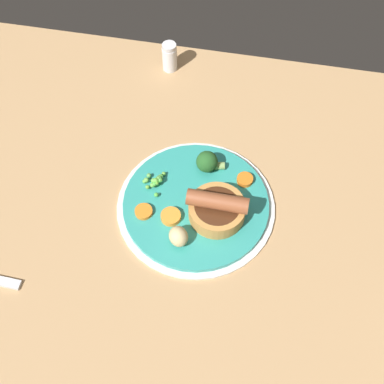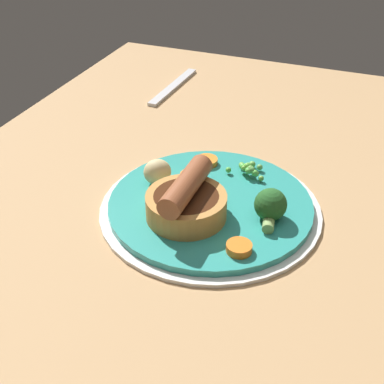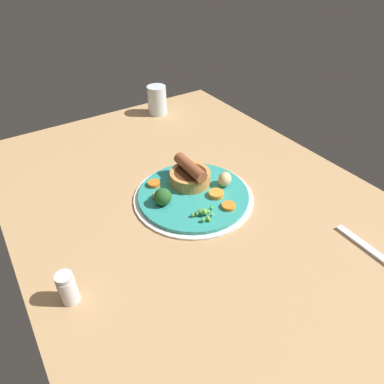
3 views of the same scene
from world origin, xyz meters
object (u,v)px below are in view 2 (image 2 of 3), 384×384
dinner_plate (211,206)px  sausage_pudding (186,201)px  broccoli_floret_near (270,206)px  carrot_slice_3 (207,161)px  pea_pile (249,169)px  carrot_slice_1 (239,248)px  potato_chunk_0 (157,172)px  carrot_slice_0 (193,177)px  fork (173,87)px

dinner_plate → sausage_pudding: (-4.27, 1.75, 3.04)cm
broccoli_floret_near → carrot_slice_3: broccoli_floret_near is taller
pea_pile → carrot_slice_1: pea_pile is taller
sausage_pudding → potato_chunk_0: bearing=49.6°
dinner_plate → carrot_slice_0: 5.38cm
fork → potato_chunk_0: bearing=-158.0°
carrot_slice_0 → carrot_slice_1: carrot_slice_0 is taller
carrot_slice_3 → fork: size_ratio=0.17×
broccoli_floret_near → fork: size_ratio=0.30×
dinner_plate → potato_chunk_0: 8.56cm
carrot_slice_1 → fork: bearing=31.7°
carrot_slice_3 → fork: 30.59cm
carrot_slice_0 → dinner_plate: bearing=-131.4°
dinner_plate → carrot_slice_1: 10.30cm
dinner_plate → fork: 39.59cm
dinner_plate → carrot_slice_0: (3.44, 3.90, 1.38)cm
broccoli_floret_near → fork: broccoli_floret_near is taller
dinner_plate → sausage_pudding: size_ratio=2.69×
sausage_pudding → carrot_slice_0: (7.70, 2.14, -1.67)cm
pea_pile → carrot_slice_1: bearing=-167.4°
dinner_plate → pea_pile: (7.60, -2.64, 1.87)cm
broccoli_floret_near → carrot_slice_0: size_ratio=1.53×
carrot_slice_3 → fork: carrot_slice_3 is taller
broccoli_floret_near → carrot_slice_1: size_ratio=1.81×
dinner_plate → broccoli_floret_near: (-1.00, -7.78, 2.74)cm
carrot_slice_0 → carrot_slice_1: 15.35cm
dinner_plate → pea_pile: size_ratio=5.57×
sausage_pudding → carrot_slice_3: (12.57, 1.98, -1.79)cm
sausage_pudding → fork: 42.68cm
carrot_slice_1 → carrot_slice_3: bearing=31.1°
potato_chunk_0 → carrot_slice_1: 17.08cm
carrot_slice_3 → fork: (25.89, 16.22, -1.52)cm
pea_pile → broccoli_floret_near: broccoli_floret_near is taller
dinner_plate → carrot_slice_3: (8.30, 3.73, 1.25)cm
sausage_pudding → broccoli_floret_near: 10.08cm
fork → dinner_plate: bearing=-147.5°
pea_pile → fork: (26.59, 22.59, -2.13)cm
pea_pile → carrot_slice_1: 16.15cm
potato_chunk_0 → fork: bearing=19.8°
pea_pile → broccoli_floret_near: (-8.60, -5.14, 0.88)cm
carrot_slice_3 → pea_pile: bearing=-96.3°
broccoli_floret_near → carrot_slice_1: bearing=156.4°
potato_chunk_0 → carrot_slice_1: bearing=-123.3°
fork → sausage_pudding: bearing=-152.5°
potato_chunk_0 → carrot_slice_3: 8.43cm
carrot_slice_0 → fork: 34.73cm
dinner_plate → carrot_slice_0: size_ratio=8.09×
carrot_slice_3 → broccoli_floret_near: bearing=-129.0°
potato_chunk_0 → carrot_slice_3: size_ratio=1.18×
carrot_slice_0 → sausage_pudding: bearing=-164.4°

